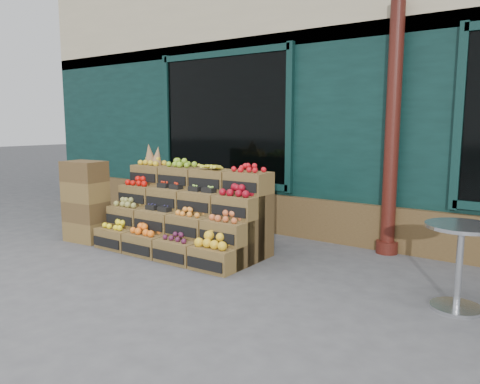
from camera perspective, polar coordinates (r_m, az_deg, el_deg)
The scene contains 6 objects.
ground at distance 5.28m, azimuth -2.74°, elevation -10.27°, with size 60.00×60.00×0.00m, color #48484B.
shop_facade at distance 9.56m, azimuth 17.13°, elevation 12.31°, with size 12.00×6.24×4.80m.
crate_display at distance 6.28m, azimuth -6.62°, elevation -3.19°, with size 2.25×1.12×1.40m.
spare_crates at distance 7.06m, azimuth -18.30°, elevation -1.08°, with size 0.61×0.46×1.15m.
bistro_table at distance 4.70m, azimuth 25.22°, elevation -7.16°, with size 0.63×0.63×0.79m.
shopkeeper at distance 8.26m, azimuth 1.97°, elevation 2.84°, with size 0.65×0.42×1.77m, color #1A5B29.
Camera 1 is at (3.13, -3.90, 1.70)m, focal length 35.00 mm.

